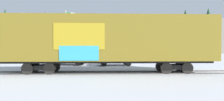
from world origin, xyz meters
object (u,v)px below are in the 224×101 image
Objects in this scene: freight_car at (108,39)px; flagpole at (67,29)px; parked_car_white at (114,58)px; parked_car_black at (66,58)px.

freight_car is 14.76m from flagpole.
freight_car reaches higher than parked_car_white.
freight_car is 6.52m from parked_car_white.
parked_car_white is at bearing 84.08° from freight_car.
parked_car_black is at bearing -76.61° from flagpole.
flagpole is 1.81× the size of parked_car_white.
parked_car_white is at bearing -5.17° from parked_car_black.
parked_car_black is 1.03× the size of parked_car_white.
freight_car is 8.62m from parked_car_black.
freight_car is at bearing -63.23° from flagpole.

